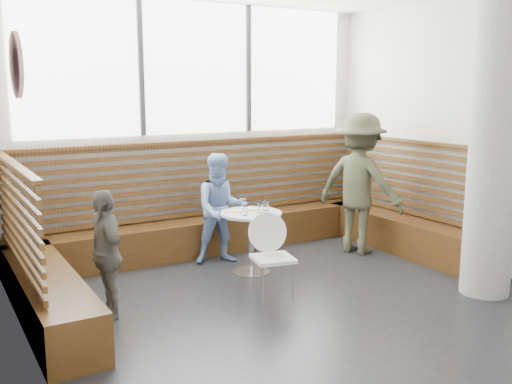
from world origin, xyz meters
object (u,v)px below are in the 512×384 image
concrete_column (495,141)px  cafe_chair (270,249)px  cafe_table (251,230)px  adult_man (360,184)px  child_left (106,254)px  child_back (221,209)px

concrete_column → cafe_chair: concrete_column is taller
cafe_table → adult_man: adult_man is taller
child_left → adult_man: bearing=97.5°
cafe_chair → cafe_table: bearing=85.8°
concrete_column → child_back: (-1.90, 2.36, -0.92)m
concrete_column → adult_man: concrete_column is taller
cafe_table → cafe_chair: 0.79m
cafe_chair → child_left: child_left is taller
cafe_chair → child_back: child_back is taller
cafe_table → child_left: bearing=-167.2°
adult_man → child_left: (-3.46, -0.45, -0.30)m
adult_man → child_left: 3.50m
child_back → adult_man: bearing=-0.7°
child_left → child_back: bearing=119.5°
cafe_chair → child_left: bearing=179.9°
concrete_column → cafe_table: 2.77m
cafe_chair → adult_man: bearing=35.4°
child_back → child_left: bearing=-135.2°
adult_man → concrete_column: bearing=163.0°
concrete_column → adult_man: bearing=94.2°
concrete_column → cafe_table: size_ratio=4.41×
cafe_table → child_back: (-0.11, 0.55, 0.16)m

